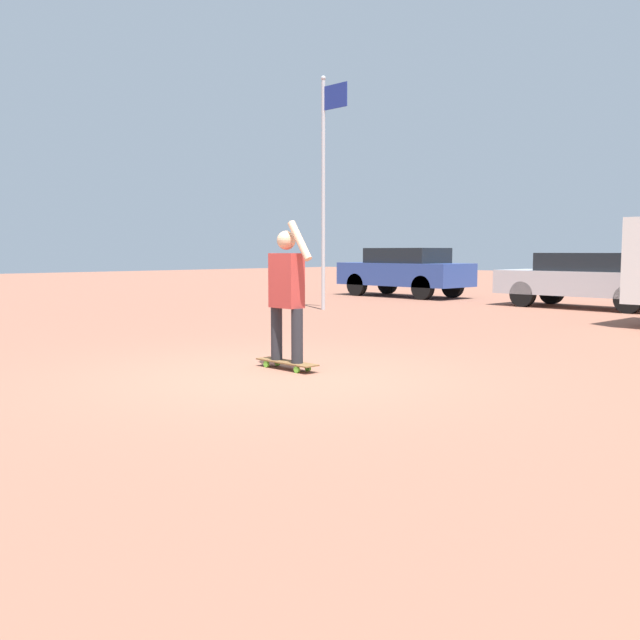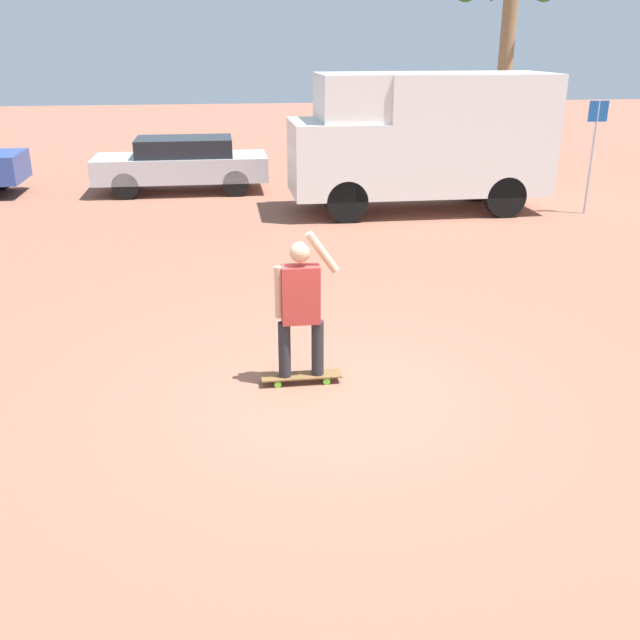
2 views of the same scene
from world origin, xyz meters
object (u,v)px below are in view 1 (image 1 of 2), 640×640
at_px(skateboard, 287,363).
at_px(person_skateboarder, 286,288).
at_px(parked_car_silver, 589,279).
at_px(parked_car_blue, 405,271).
at_px(flagpole, 325,178).

height_order(skateboard, person_skateboarder, person_skateboarder).
bearing_deg(parked_car_silver, skateboard, -81.33).
bearing_deg(skateboard, parked_car_blue, 123.79).
relative_size(parked_car_silver, parked_car_blue, 1.02).
xyz_separation_m(person_skateboarder, parked_car_blue, (-7.86, 11.74, -0.17)).
relative_size(person_skateboarder, parked_car_blue, 0.40).
relative_size(parked_car_blue, flagpole, 0.77).
height_order(person_skateboarder, flagpole, flagpole).
relative_size(person_skateboarder, flagpole, 0.30).
distance_m(person_skateboarder, flagpole, 9.04).
relative_size(parked_car_silver, flagpole, 0.79).
relative_size(skateboard, parked_car_silver, 0.21).
relative_size(skateboard, parked_car_blue, 0.22).
height_order(person_skateboarder, parked_car_blue, person_skateboarder).
bearing_deg(flagpole, person_skateboarder, -47.15).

